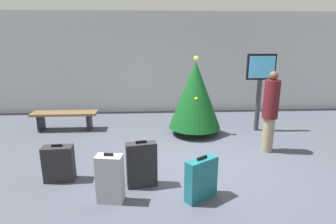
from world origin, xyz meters
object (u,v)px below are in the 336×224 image
flight_info_kiosk (260,79)px  suitcase_1 (59,163)px  holiday_tree (195,95)px  suitcase_0 (110,179)px  waiting_bench (65,116)px  traveller_0 (270,110)px  suitcase_3 (201,179)px  suitcase_2 (142,165)px

flight_info_kiosk → suitcase_1: (-4.30, -2.40, -1.03)m
holiday_tree → suitcase_0: size_ratio=2.51×
holiday_tree → suitcase_1: 3.51m
flight_info_kiosk → waiting_bench: flight_info_kiosk is taller
holiday_tree → traveller_0: (1.39, -1.18, -0.09)m
holiday_tree → waiting_bench: 3.42m
waiting_bench → suitcase_1: bearing=-75.5°
flight_info_kiosk → suitcase_1: size_ratio=3.01×
waiting_bench → traveller_0: 5.03m
holiday_tree → suitcase_1: holiday_tree is taller
suitcase_3 → traveller_0: bearing=45.0°
traveller_0 → suitcase_3: 2.50m
suitcase_1 → waiting_bench: bearing=104.5°
suitcase_0 → holiday_tree: bearing=60.0°
holiday_tree → suitcase_0: (-1.68, -2.90, -0.63)m
holiday_tree → flight_info_kiosk: 1.70m
waiting_bench → suitcase_2: 3.62m
holiday_tree → suitcase_2: 2.83m
suitcase_0 → suitcase_2: suitcase_2 is taller
suitcase_1 → flight_info_kiosk: bearing=29.2°
suitcase_0 → suitcase_1: size_ratio=1.18×
holiday_tree → traveller_0: size_ratio=1.13×
holiday_tree → suitcase_3: bearing=-96.5°
holiday_tree → suitcase_3: holiday_tree is taller
suitcase_0 → waiting_bench: bearing=116.1°
waiting_bench → suitcase_3: suitcase_3 is taller
suitcase_2 → traveller_0: bearing=26.2°
suitcase_2 → suitcase_3: size_ratio=1.14×
suitcase_0 → flight_info_kiosk: bearing=42.7°
suitcase_3 → suitcase_1: bearing=163.4°
suitcase_0 → suitcase_3: suitcase_0 is taller
suitcase_2 → waiting_bench: bearing=125.5°
flight_info_kiosk → suitcase_1: bearing=-150.8°
suitcase_3 → waiting_bench: bearing=131.6°
holiday_tree → waiting_bench: size_ratio=1.17×
traveller_0 → suitcase_2: size_ratio=2.17×
holiday_tree → waiting_bench: (-3.33, 0.48, -0.63)m
suitcase_2 → suitcase_3: suitcase_2 is taller
holiday_tree → suitcase_3: size_ratio=2.82×
waiting_bench → suitcase_0: size_ratio=2.15×
holiday_tree → suitcase_2: bearing=-116.4°
suitcase_1 → suitcase_2: 1.43m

